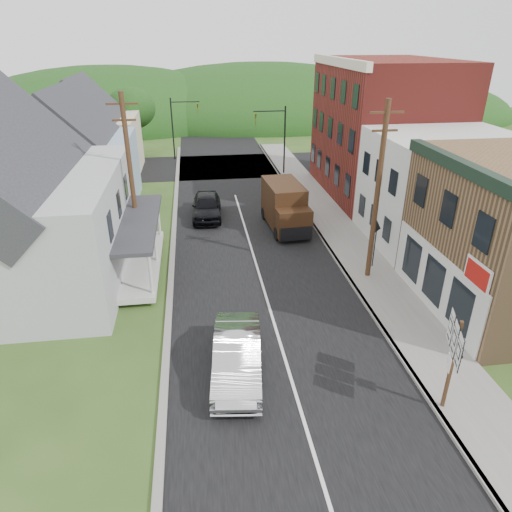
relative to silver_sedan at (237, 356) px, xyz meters
name	(u,v)px	position (x,y,z in m)	size (l,w,h in m)	color
ground	(274,323)	(1.94, 3.13, -0.81)	(120.00, 120.00, 0.00)	#2D4719
road	(247,235)	(1.94, 13.13, -0.81)	(9.00, 90.00, 0.02)	black
cross_road	(226,166)	(1.94, 30.13, -0.81)	(60.00, 9.00, 0.02)	black
sidewalk_right	(346,241)	(7.84, 11.13, -0.74)	(2.80, 55.00, 0.15)	slate
curb_right	(325,242)	(6.49, 11.13, -0.74)	(0.20, 55.00, 0.15)	slate
curb_left	(173,251)	(-2.71, 11.13, -0.75)	(0.30, 55.00, 0.12)	slate
storefront_white	(442,190)	(13.24, 10.63, 2.44)	(8.00, 7.00, 6.50)	silver
storefront_red	(383,130)	(13.24, 20.13, 4.19)	(8.00, 12.00, 10.00)	maroon
house_gray	(12,200)	(-10.06, 9.13, 3.42)	(10.20, 12.24, 8.35)	#AAACAF
house_blue	(82,157)	(-9.06, 20.13, 2.88)	(7.14, 8.16, 7.28)	#89A4BB
house_cream	(96,133)	(-9.56, 29.13, 2.88)	(7.14, 8.16, 7.28)	beige
utility_pole_right	(377,193)	(7.54, 6.63, 3.84)	(1.60, 0.26, 9.00)	#472D19
utility_pole_left	(131,176)	(-4.56, 11.13, 3.84)	(1.60, 0.26, 9.00)	#472D19
traffic_signal_right	(277,133)	(6.24, 26.63, 2.94)	(2.87, 0.20, 6.00)	black
traffic_signal_left	(179,121)	(-2.36, 33.63, 2.94)	(2.87, 0.20, 6.00)	black
tree_left_d	(131,108)	(-7.06, 35.13, 4.07)	(4.80, 4.80, 6.94)	#382616
forested_ridge	(212,119)	(1.94, 58.13, -0.81)	(90.00, 30.00, 16.00)	black
silver_sedan	(237,356)	(0.00, 0.00, 0.00)	(1.72, 4.94, 1.63)	#B3B2B8
dark_sedan	(207,206)	(-0.46, 16.57, 0.01)	(1.95, 4.86, 1.65)	black
delivery_van	(285,207)	(4.53, 13.92, 0.67)	(2.48, 5.37, 2.93)	black
route_sign_cluster	(453,353)	(6.69, -2.72, 1.56)	(0.72, 1.87, 3.43)	#472D19
warning_sign	(375,237)	(8.14, 7.59, 1.07)	(0.28, 0.71, 2.71)	black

